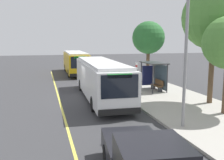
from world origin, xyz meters
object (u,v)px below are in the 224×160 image
object	(u,v)px
transit_bus_second	(76,62)
route_sign_post	(137,75)
pedestrian_commuter	(136,84)
waiting_bench	(157,85)
transit_bus_main	(101,78)

from	to	relation	value
transit_bus_second	route_sign_post	bearing A→B (deg)	8.10
pedestrian_commuter	route_sign_post	bearing A→B (deg)	-18.66
waiting_bench	route_sign_post	size ratio (longest dim) A/B	0.57
transit_bus_main	pedestrian_commuter	xyz separation A→B (m)	(0.37, 2.81, -0.50)
waiting_bench	transit_bus_main	bearing A→B (deg)	-78.78
pedestrian_commuter	transit_bus_main	bearing A→B (deg)	-97.56
transit_bus_second	route_sign_post	distance (m)	17.25
route_sign_post	waiting_bench	bearing A→B (deg)	132.05
transit_bus_main	transit_bus_second	distance (m)	15.48
waiting_bench	route_sign_post	distance (m)	4.18
transit_bus_main	transit_bus_second	world-z (taller)	same
waiting_bench	pedestrian_commuter	distance (m)	2.95
route_sign_post	pedestrian_commuter	world-z (taller)	route_sign_post
pedestrian_commuter	waiting_bench	bearing A→B (deg)	119.51
waiting_bench	pedestrian_commuter	xyz separation A→B (m)	(1.43, -2.53, 0.48)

